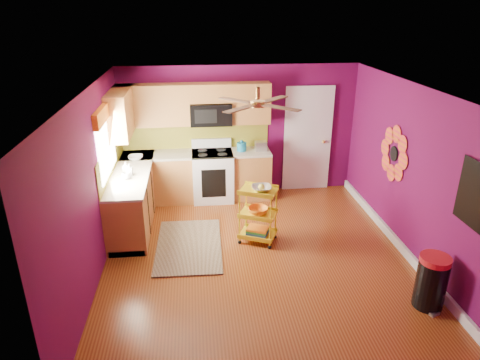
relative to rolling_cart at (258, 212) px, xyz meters
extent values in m
plane|color=#652D0F|center=(-0.08, -0.45, -0.51)|extent=(5.00, 5.00, 0.00)
cube|color=#5C0A42|center=(-0.08, 2.05, 0.74)|extent=(4.50, 0.04, 2.50)
cube|color=#5C0A42|center=(-0.08, -2.95, 0.74)|extent=(4.50, 0.04, 2.50)
cube|color=#5C0A42|center=(-2.33, -0.45, 0.74)|extent=(0.04, 5.00, 2.50)
cube|color=#5C0A42|center=(2.17, -0.45, 0.74)|extent=(0.04, 5.00, 2.50)
cube|color=silver|center=(-0.08, -0.45, 1.99)|extent=(4.50, 5.00, 0.04)
cube|color=white|center=(2.14, -0.45, -0.44)|extent=(0.05, 4.90, 0.14)
cube|color=#9C5F2A|center=(-2.03, 0.90, -0.06)|extent=(0.60, 2.30, 0.90)
cube|color=#9C5F2A|center=(-0.93, 1.75, -0.06)|extent=(2.80, 0.60, 0.90)
cube|color=beige|center=(-2.03, 0.90, 0.41)|extent=(0.63, 2.30, 0.04)
cube|color=beige|center=(-0.93, 1.75, 0.41)|extent=(2.80, 0.63, 0.04)
cube|color=black|center=(-2.03, 0.90, -0.46)|extent=(0.54, 2.30, 0.10)
cube|color=black|center=(-0.93, 1.75, -0.46)|extent=(2.80, 0.54, 0.10)
cube|color=white|center=(-0.63, 1.72, -0.05)|extent=(0.76, 0.66, 0.92)
cube|color=black|center=(-0.63, 1.72, 0.41)|extent=(0.76, 0.62, 0.03)
cube|color=white|center=(-0.63, 2.00, 0.53)|extent=(0.76, 0.06, 0.18)
cube|color=black|center=(-0.63, 1.39, -0.06)|extent=(0.45, 0.02, 0.55)
cube|color=#9C5F2A|center=(-1.67, 1.88, 1.31)|extent=(1.32, 0.33, 0.75)
cube|color=#9C5F2A|center=(0.11, 1.88, 1.31)|extent=(0.72, 0.33, 0.75)
cube|color=#9C5F2A|center=(-0.63, 1.88, 1.52)|extent=(0.76, 0.33, 0.34)
cube|color=#9C5F2A|center=(-2.16, 1.40, 1.31)|extent=(0.33, 1.30, 0.75)
cube|color=black|center=(-0.63, 1.85, 1.14)|extent=(0.76, 0.38, 0.40)
cube|color=#636516|center=(-0.93, 2.04, 0.68)|extent=(2.80, 0.01, 0.51)
cube|color=#636516|center=(-2.32, 0.90, 0.68)|extent=(0.01, 2.30, 0.51)
cube|color=white|center=(-2.31, 0.60, 1.04)|extent=(0.03, 1.20, 1.00)
cube|color=orange|center=(-2.28, 0.60, 1.51)|extent=(0.08, 1.35, 0.22)
cube|color=white|center=(1.27, 2.02, 0.51)|extent=(0.85, 0.04, 2.05)
cube|color=white|center=(1.27, 2.00, 0.51)|extent=(0.95, 0.02, 2.15)
sphere|color=#BF8C3F|center=(1.59, 1.97, 0.49)|extent=(0.07, 0.07, 0.07)
cylinder|color=black|center=(2.15, 0.15, 0.84)|extent=(0.01, 0.24, 0.24)
cube|color=#19A48F|center=(2.15, -1.85, 1.04)|extent=(0.03, 0.52, 0.72)
cube|color=black|center=(2.14, -1.85, 1.04)|extent=(0.01, 0.56, 0.76)
cylinder|color=#BF8C3F|center=(-0.08, -0.25, 1.91)|extent=(0.06, 0.06, 0.16)
cylinder|color=#BF8C3F|center=(-0.08, -0.25, 1.77)|extent=(0.20, 0.20, 0.08)
cube|color=#4C2D19|center=(0.19, 0.01, 1.77)|extent=(0.47, 0.47, 0.01)
cube|color=#4C2D19|center=(-0.35, 0.01, 1.77)|extent=(0.47, 0.47, 0.01)
cube|color=#4C2D19|center=(-0.35, -0.52, 1.77)|extent=(0.47, 0.47, 0.01)
cube|color=#4C2D19|center=(0.19, -0.52, 1.77)|extent=(0.47, 0.47, 0.01)
cube|color=black|center=(-1.10, -0.04, -0.50)|extent=(1.04, 1.66, 0.02)
cylinder|color=yellow|center=(-0.30, -0.05, -0.05)|extent=(0.02, 0.02, 0.85)
cylinder|color=yellow|center=(0.14, -0.25, -0.05)|extent=(0.02, 0.02, 0.85)
cylinder|color=yellow|center=(-0.16, 0.26, -0.05)|extent=(0.02, 0.02, 0.85)
cylinder|color=yellow|center=(0.29, 0.06, -0.05)|extent=(0.02, 0.02, 0.85)
sphere|color=black|center=(-0.30, -0.05, -0.48)|extent=(0.06, 0.06, 0.06)
sphere|color=black|center=(0.14, -0.25, -0.48)|extent=(0.06, 0.06, 0.06)
sphere|color=black|center=(-0.16, 0.26, -0.48)|extent=(0.06, 0.06, 0.06)
sphere|color=black|center=(0.29, 0.06, -0.48)|extent=(0.06, 0.06, 0.06)
cube|color=yellow|center=(-0.01, 0.00, 0.36)|extent=(0.67, 0.60, 0.03)
cube|color=yellow|center=(-0.01, 0.00, -0.03)|extent=(0.67, 0.60, 0.03)
cube|color=yellow|center=(-0.01, 0.00, -0.39)|extent=(0.67, 0.60, 0.03)
imported|color=beige|center=(0.04, -0.02, 0.41)|extent=(0.40, 0.40, 0.07)
sphere|color=yellow|center=(0.04, -0.02, 0.44)|extent=(0.10, 0.10, 0.10)
imported|color=orange|center=(-0.01, 0.00, 0.03)|extent=(0.42, 0.42, 0.10)
cube|color=navy|center=(-0.01, 0.00, -0.36)|extent=(0.39, 0.35, 0.04)
cube|color=#267233|center=(-0.01, 0.00, -0.32)|extent=(0.39, 0.35, 0.04)
cube|color=orange|center=(-0.01, 0.00, -0.29)|extent=(0.39, 0.35, 0.03)
cylinder|color=black|center=(1.89, -1.80, -0.20)|extent=(0.48, 0.48, 0.64)
cylinder|color=red|center=(1.89, -1.80, 0.16)|extent=(0.37, 0.37, 0.07)
cube|color=beige|center=(1.89, -1.98, -0.50)|extent=(0.14, 0.11, 0.03)
cylinder|color=#146F99|center=(-0.06, 1.77, 0.51)|extent=(0.18, 0.18, 0.16)
sphere|color=#146F99|center=(-0.06, 1.77, 0.61)|extent=(0.06, 0.06, 0.06)
cube|color=beige|center=(0.30, 1.74, 0.52)|extent=(0.22, 0.15, 0.18)
imported|color=#EA3F72|center=(-2.01, 0.71, 0.53)|extent=(0.09, 0.09, 0.20)
imported|color=white|center=(-2.10, 0.89, 0.51)|extent=(0.14, 0.14, 0.17)
imported|color=white|center=(-2.01, 1.50, 0.46)|extent=(0.26, 0.26, 0.06)
imported|color=white|center=(-2.05, 0.56, 0.48)|extent=(0.14, 0.14, 0.11)
camera|label=1|loc=(-0.94, -5.90, 3.01)|focal=32.00mm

